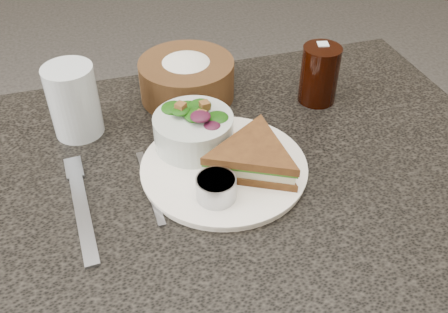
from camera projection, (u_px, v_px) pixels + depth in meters
dining_table at (221, 306)px, 1.05m from camera, size 1.00×0.70×0.75m
dinner_plate at (224, 168)px, 0.81m from camera, size 0.27×0.27×0.01m
sandwich at (253, 158)px, 0.79m from camera, size 0.23×0.23×0.05m
salad_bowl at (193, 126)px, 0.83m from camera, size 0.17×0.17×0.08m
dressing_ramekin at (216, 188)px, 0.74m from camera, size 0.07×0.07×0.04m
orange_wedge at (217, 132)px, 0.85m from camera, size 0.09×0.09×0.03m
fork at (82, 212)px, 0.74m from camera, size 0.03×0.21×0.01m
knife at (150, 186)px, 0.78m from camera, size 0.02×0.17×0.00m
bread_basket at (187, 73)px, 0.95m from camera, size 0.19×0.19×0.10m
cola_glass at (320, 72)px, 0.94m from camera, size 0.07×0.07×0.12m
water_glass at (74, 101)px, 0.86m from camera, size 0.10×0.10×0.13m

